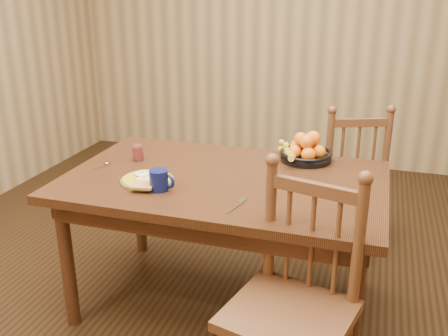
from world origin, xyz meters
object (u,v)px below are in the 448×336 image
(dining_table, at_px, (224,193))
(chair_far, at_px, (347,178))
(coffee_mug, at_px, (160,180))
(chair_near, at_px, (293,305))
(breakfast_plate, at_px, (147,179))
(fruit_bowl, at_px, (305,151))

(dining_table, bearing_deg, chair_far, 58.28)
(coffee_mug, bearing_deg, dining_table, 46.18)
(dining_table, xyz_separation_m, chair_near, (0.47, -0.59, -0.17))
(dining_table, distance_m, chair_far, 1.09)
(chair_far, height_order, breakfast_plate, chair_far)
(dining_table, height_order, breakfast_plate, breakfast_plate)
(chair_far, distance_m, fruit_bowl, 0.67)
(coffee_mug, bearing_deg, chair_near, -25.76)
(coffee_mug, bearing_deg, fruit_bowl, 46.86)
(chair_near, relative_size, fruit_bowl, 3.12)
(chair_far, relative_size, fruit_bowl, 2.98)
(chair_near, distance_m, fruit_bowl, 1.03)
(dining_table, height_order, coffee_mug, coffee_mug)
(chair_far, distance_m, coffee_mug, 1.45)
(chair_far, bearing_deg, breakfast_plate, 29.18)
(chair_near, relative_size, breakfast_plate, 3.42)
(chair_far, height_order, chair_near, chair_near)
(breakfast_plate, bearing_deg, coffee_mug, -36.16)
(chair_far, distance_m, chair_near, 1.51)
(dining_table, xyz_separation_m, fruit_bowl, (0.35, 0.38, 0.14))
(chair_far, bearing_deg, coffee_mug, 34.42)
(dining_table, relative_size, fruit_bowl, 4.94)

